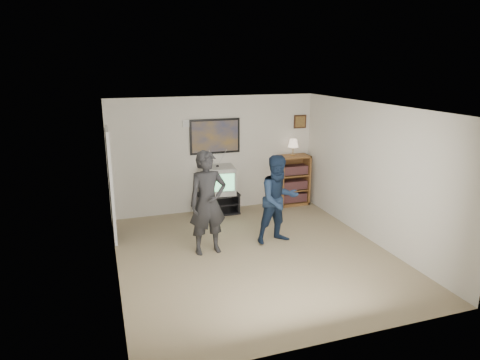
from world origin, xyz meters
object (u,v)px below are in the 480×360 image
media_stand (217,203)px  crt_television (218,180)px  person_tall (208,203)px  person_short (279,200)px  bookshelf (293,180)px

media_stand → crt_television: crt_television is taller
media_stand → person_tall: (-0.67, -1.86, 0.67)m
crt_television → person_short: bearing=-65.4°
crt_television → person_tall: bearing=-104.5°
crt_television → person_tall: 1.99m
bookshelf → person_tall: (-2.49, -1.91, 0.32)m
crt_television → person_short: size_ratio=0.43×
media_stand → person_short: (0.64, -1.83, 0.58)m
media_stand → person_short: size_ratio=0.56×
media_stand → bookshelf: size_ratio=0.79×
bookshelf → person_tall: size_ratio=0.65×
crt_television → bookshelf: size_ratio=0.60×
media_stand → person_tall: size_ratio=0.51×
person_tall → person_short: 1.31m
crt_television → person_short: (0.62, -1.83, 0.06)m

